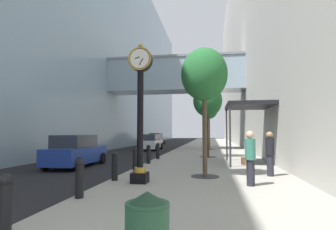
{
  "coord_description": "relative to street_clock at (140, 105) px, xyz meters",
  "views": [
    {
      "loc": [
        3.73,
        -1.3,
        1.89
      ],
      "look_at": [
        1.04,
        15.05,
        2.93
      ],
      "focal_mm": 28.6,
      "sensor_mm": 36.0,
      "label": 1
    }
  ],
  "objects": [
    {
      "name": "street_tree_mid_far",
      "position": [
        2.18,
        18.2,
        1.37
      ],
      "size": [
        1.83,
        1.83,
        5.16
      ],
      "color": "#333335",
      "rests_on": "sidewalk_right"
    },
    {
      "name": "bollard_fourth",
      "position": [
        -1.01,
        2.89,
        -2.14
      ],
      "size": [
        0.24,
        0.24,
        1.04
      ],
      "color": "black",
      "rests_on": "sidewalk_right"
    },
    {
      "name": "street_tree_near",
      "position": [
        2.18,
        1.66,
        1.32
      ],
      "size": [
        1.85,
        1.85,
        5.12
      ],
      "color": "#333335",
      "rests_on": "sidewalk_right"
    },
    {
      "name": "car_white_mid",
      "position": [
        -3.88,
        18.33,
        -2.02
      ],
      "size": [
        2.0,
        4.54,
        1.64
      ],
      "color": "silver",
      "rests_on": "ground"
    },
    {
      "name": "bollard_second",
      "position": [
        -1.01,
        -2.31,
        -2.14
      ],
      "size": [
        0.24,
        0.24,
        1.04
      ],
      "color": "black",
      "rests_on": "sidewalk_right"
    },
    {
      "name": "building_block_left",
      "position": [
        -12.57,
        22.25,
        10.07
      ],
      "size": [
        23.15,
        80.0,
        25.86
      ],
      "color": "#849EB2",
      "rests_on": "ground"
    },
    {
      "name": "bollard_nearest",
      "position": [
        -1.01,
        -4.91,
        -2.14
      ],
      "size": [
        0.24,
        0.24,
        1.04
      ],
      "color": "black",
      "rests_on": "sidewalk_right"
    },
    {
      "name": "sidewalk_right",
      "position": [
        2.21,
        22.29,
        -2.75
      ],
      "size": [
        6.94,
        80.0,
        0.14
      ],
      "primitive_type": "cube",
      "color": "#9E998E",
      "rests_on": "ground"
    },
    {
      "name": "ground_plane",
      "position": [
        -1.27,
        19.29,
        -2.82
      ],
      "size": [
        110.0,
        110.0,
        0.0
      ],
      "primitive_type": "plane",
      "color": "black",
      "rests_on": "ground"
    },
    {
      "name": "bollard_fifth",
      "position": [
        -1.01,
        5.49,
        -2.14
      ],
      "size": [
        0.24,
        0.24,
        1.04
      ],
      "color": "black",
      "rests_on": "sidewalk_right"
    },
    {
      "name": "bollard_third",
      "position": [
        -1.01,
        0.29,
        -2.14
      ],
      "size": [
        0.24,
        0.24,
        1.04
      ],
      "color": "black",
      "rests_on": "sidewalk_right"
    },
    {
      "name": "bollard_sixth",
      "position": [
        -1.01,
        8.08,
        -2.14
      ],
      "size": [
        0.24,
        0.24,
        1.04
      ],
      "color": "black",
      "rests_on": "sidewalk_right"
    },
    {
      "name": "street_tree_mid_near",
      "position": [
        2.18,
        9.93,
        1.25
      ],
      "size": [
        2.03,
        2.03,
        5.13
      ],
      "color": "#333335",
      "rests_on": "sidewalk_right"
    },
    {
      "name": "building_block_right",
      "position": [
        10.18,
        22.29,
        11.13
      ],
      "size": [
        9.0,
        80.0,
        27.89
      ],
      "color": "#B7B2A8",
      "rests_on": "ground"
    },
    {
      "name": "pedestrian_walking",
      "position": [
        3.68,
        0.07,
        -1.73
      ],
      "size": [
        0.47,
        0.36,
        1.78
      ],
      "color": "#23232D",
      "rests_on": "sidewalk_right"
    },
    {
      "name": "street_clock",
      "position": [
        0.0,
        0.0,
        0.0
      ],
      "size": [
        0.84,
        0.55,
        4.87
      ],
      "color": "black",
      "rests_on": "sidewalk_right"
    },
    {
      "name": "car_blue_near",
      "position": [
        -4.85,
        4.6,
        -1.99
      ],
      "size": [
        2.04,
        4.47,
        1.72
      ],
      "color": "navy",
      "rests_on": "ground"
    },
    {
      "name": "storefront_awning",
      "position": [
        4.44,
        6.3,
        0.46
      ],
      "size": [
        2.4,
        3.6,
        3.3
      ],
      "color": "black",
      "rests_on": "sidewalk_right"
    },
    {
      "name": "car_grey_far",
      "position": [
        -5.61,
        29.51,
        -1.99
      ],
      "size": [
        1.98,
        4.38,
        1.71
      ],
      "color": "slate",
      "rests_on": "ground"
    },
    {
      "name": "pedestrian_by_clock",
      "position": [
        4.73,
        2.18,
        -1.74
      ],
      "size": [
        0.35,
        0.35,
        1.76
      ],
      "color": "#23232D",
      "rests_on": "sidewalk_right"
    }
  ]
}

